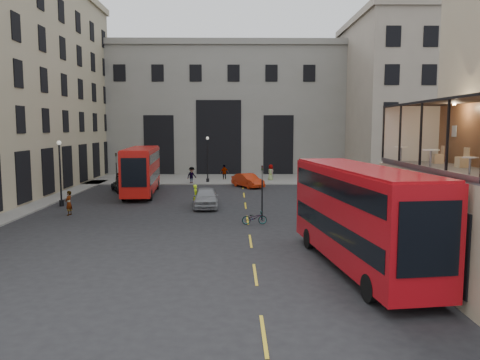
{
  "coord_description": "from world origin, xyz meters",
  "views": [
    {
      "loc": [
        -2.9,
        -19.77,
        6.38
      ],
      "look_at": [
        -2.54,
        10.24,
        3.0
      ],
      "focal_mm": 35.0,
      "sensor_mm": 36.0,
      "label": 1
    }
  ],
  "objects_px": {
    "car_b": "(248,180)",
    "cafe_table_near": "(470,164)",
    "cafe_chair_c": "(462,161)",
    "cyclist": "(196,195)",
    "cafe_chair_d": "(438,158)",
    "bicycle": "(254,218)",
    "traffic_light_near": "(262,185)",
    "pedestrian_d": "(271,173)",
    "cafe_table_mid": "(431,156)",
    "bus_far": "(142,168)",
    "pedestrian_c": "(224,173)",
    "street_lamp_b": "(208,162)",
    "traffic_light_far": "(116,166)",
    "pedestrian_b": "(192,176)",
    "cafe_table_far": "(401,152)",
    "car_a": "(206,197)",
    "bus_near": "(359,212)",
    "street_lamp_a": "(60,177)",
    "car_c": "(123,185)",
    "pedestrian_e": "(69,203)",
    "pedestrian_a": "(118,180)"
  },
  "relations": [
    {
      "from": "street_lamp_a",
      "to": "pedestrian_e",
      "type": "distance_m",
      "value": 4.7
    },
    {
      "from": "pedestrian_d",
      "to": "cafe_table_mid",
      "type": "xyz_separation_m",
      "value": [
        3.94,
        -36.09,
        4.19
      ]
    },
    {
      "from": "traffic_light_far",
      "to": "car_b",
      "type": "xyz_separation_m",
      "value": [
        13.52,
        1.87,
        -1.69
      ]
    },
    {
      "from": "car_b",
      "to": "cafe_table_far",
      "type": "xyz_separation_m",
      "value": [
        7.0,
        -26.1,
        4.41
      ]
    },
    {
      "from": "cafe_table_near",
      "to": "cafe_chair_c",
      "type": "relative_size",
      "value": 0.8
    },
    {
      "from": "pedestrian_b",
      "to": "cafe_table_far",
      "type": "height_order",
      "value": "cafe_table_far"
    },
    {
      "from": "street_lamp_a",
      "to": "bicycle",
      "type": "bearing_deg",
      "value": -25.46
    },
    {
      "from": "pedestrian_b",
      "to": "pedestrian_d",
      "type": "distance_m",
      "value": 9.73
    },
    {
      "from": "street_lamp_a",
      "to": "pedestrian_c",
      "type": "relative_size",
      "value": 2.83
    },
    {
      "from": "bicycle",
      "to": "bus_near",
      "type": "bearing_deg",
      "value": -161.92
    },
    {
      "from": "street_lamp_a",
      "to": "pedestrian_c",
      "type": "xyz_separation_m",
      "value": [
        12.87,
        18.55,
        -1.45
      ]
    },
    {
      "from": "cafe_chair_c",
      "to": "cafe_table_mid",
      "type": "bearing_deg",
      "value": -149.56
    },
    {
      "from": "car_a",
      "to": "bicycle",
      "type": "xyz_separation_m",
      "value": [
        3.6,
        -6.55,
        -0.38
      ]
    },
    {
      "from": "traffic_light_near",
      "to": "bicycle",
      "type": "bearing_deg",
      "value": -113.47
    },
    {
      "from": "bus_far",
      "to": "pedestrian_c",
      "type": "height_order",
      "value": "bus_far"
    },
    {
      "from": "bus_far",
      "to": "car_c",
      "type": "relative_size",
      "value": 2.52
    },
    {
      "from": "bicycle",
      "to": "traffic_light_near",
      "type": "bearing_deg",
      "value": -29.11
    },
    {
      "from": "cafe_chair_c",
      "to": "car_b",
      "type": "bearing_deg",
      "value": 106.82
    },
    {
      "from": "pedestrian_b",
      "to": "cafe_chair_d",
      "type": "bearing_deg",
      "value": -107.84
    },
    {
      "from": "car_b",
      "to": "cafe_table_near",
      "type": "relative_size",
      "value": 6.23
    },
    {
      "from": "traffic_light_far",
      "to": "pedestrian_b",
      "type": "height_order",
      "value": "traffic_light_far"
    },
    {
      "from": "bus_far",
      "to": "cafe_table_far",
      "type": "distance_m",
      "value": 27.19
    },
    {
      "from": "car_b",
      "to": "pedestrian_c",
      "type": "distance_m",
      "value": 7.19
    },
    {
      "from": "cafe_table_mid",
      "to": "bus_far",
      "type": "bearing_deg",
      "value": 124.62
    },
    {
      "from": "bus_near",
      "to": "bicycle",
      "type": "bearing_deg",
      "value": 113.71
    },
    {
      "from": "bus_near",
      "to": "street_lamp_b",
      "type": "bearing_deg",
      "value": 104.74
    },
    {
      "from": "bus_far",
      "to": "pedestrian_d",
      "type": "height_order",
      "value": "bus_far"
    },
    {
      "from": "bus_near",
      "to": "pedestrian_d",
      "type": "relative_size",
      "value": 6.04
    },
    {
      "from": "bus_far",
      "to": "cafe_chair_c",
      "type": "xyz_separation_m",
      "value": [
        19.01,
        -23.69,
        2.36
      ]
    },
    {
      "from": "bus_far",
      "to": "pedestrian_a",
      "type": "bearing_deg",
      "value": 125.68
    },
    {
      "from": "traffic_light_near",
      "to": "car_c",
      "type": "height_order",
      "value": "traffic_light_near"
    },
    {
      "from": "bus_near",
      "to": "cyclist",
      "type": "xyz_separation_m",
      "value": [
        -8.77,
        17.18,
        -1.74
      ]
    },
    {
      "from": "cyclist",
      "to": "cafe_table_far",
      "type": "relative_size",
      "value": 2.11
    },
    {
      "from": "cafe_table_far",
      "to": "cafe_chair_c",
      "type": "distance_m",
      "value": 3.35
    },
    {
      "from": "bus_far",
      "to": "cafe_table_near",
      "type": "bearing_deg",
      "value": -57.65
    },
    {
      "from": "bus_near",
      "to": "pedestrian_d",
      "type": "height_order",
      "value": "bus_near"
    },
    {
      "from": "cyclist",
      "to": "cafe_chair_d",
      "type": "xyz_separation_m",
      "value": [
        13.29,
        -14.82,
        4.0
      ]
    },
    {
      "from": "car_b",
      "to": "bicycle",
      "type": "xyz_separation_m",
      "value": [
        -0.11,
        -19.21,
        -0.3
      ]
    },
    {
      "from": "car_a",
      "to": "street_lamp_b",
      "type": "bearing_deg",
      "value": 90.17
    },
    {
      "from": "street_lamp_b",
      "to": "bicycle",
      "type": "xyz_separation_m",
      "value": [
        4.42,
        -23.34,
        -1.96
      ]
    },
    {
      "from": "traffic_light_near",
      "to": "pedestrian_d",
      "type": "xyz_separation_m",
      "value": [
        2.44,
        23.9,
        -1.44
      ]
    },
    {
      "from": "pedestrian_b",
      "to": "cafe_table_mid",
      "type": "distance_m",
      "value": 35.58
    },
    {
      "from": "bus_far",
      "to": "car_c",
      "type": "distance_m",
      "value": 3.6
    },
    {
      "from": "bus_near",
      "to": "cafe_table_far",
      "type": "relative_size",
      "value": 14.41
    },
    {
      "from": "bus_far",
      "to": "bicycle",
      "type": "distance_m",
      "value": 17.38
    },
    {
      "from": "bicycle",
      "to": "pedestrian_c",
      "type": "distance_m",
      "value": 26.02
    },
    {
      "from": "street_lamp_b",
      "to": "traffic_light_far",
      "type": "bearing_deg",
      "value": -146.31
    },
    {
      "from": "pedestrian_a",
      "to": "car_c",
      "type": "bearing_deg",
      "value": -57.74
    },
    {
      "from": "traffic_light_near",
      "to": "cafe_chair_c",
      "type": "relative_size",
      "value": 4.24
    },
    {
      "from": "traffic_light_near",
      "to": "cafe_table_near",
      "type": "height_order",
      "value": "cafe_table_near"
    }
  ]
}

